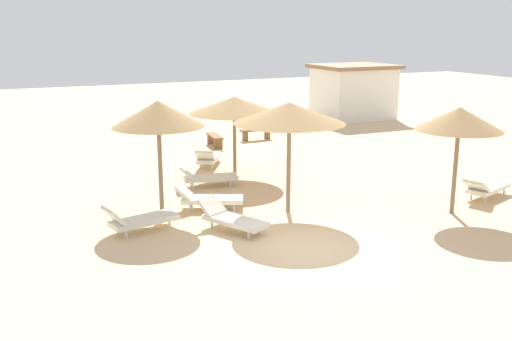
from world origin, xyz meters
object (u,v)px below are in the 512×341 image
Objects in this scene: lounger_6 at (208,157)px; beach_cabana at (353,91)px; parasol_0 at (158,114)px; lounger_4 at (231,218)px; parasol_3 at (459,119)px; lounger_3 at (486,188)px; parasol_4 at (289,113)px; bench_0 at (215,138)px; lounger_0 at (207,198)px; lounger_5 at (139,220)px; bench_1 at (256,132)px; parasol_1 at (234,105)px; lounger_1 at (206,177)px.

beach_cabana is at bearing 33.91° from lounger_6.
parasol_0 is 1.57× the size of lounger_4.
parasol_3 reaches higher than lounger_3.
parasol_4 is 9.65m from bench_0.
parasol_0 is 9.84m from lounger_3.
bench_0 is at bearing 68.29° from lounger_0.
lounger_3 is 1.02× the size of lounger_5.
lounger_0 is at bearing -110.11° from lounger_6.
parasol_4 is at bearing -109.52° from bench_1.
parasol_4 is at bearing 21.04° from lounger_4.
bench_0 is at bearing -163.95° from bench_1.
parasol_3 is 1.49× the size of lounger_5.
beach_cabana is at bearing 40.69° from parasol_0.
parasol_3 reaches higher than lounger_4.
lounger_6 is (3.97, 5.95, -0.00)m from lounger_5.
lounger_0 reaches higher than lounger_4.
parasol_3 is at bearing -58.29° from parasol_1.
lounger_3 is 11.50m from bench_0.
lounger_1 is at bearing -125.79° from bench_1.
lounger_5 is 1.00× the size of lounger_6.
parasol_1 reaches higher than lounger_6.
parasol_3 reaches higher than lounger_5.
lounger_6 is (1.79, 4.88, -0.00)m from lounger_0.
lounger_4 is (-7.98, 0.47, 0.00)m from lounger_3.
parasol_4 is at bearing 154.25° from parasol_3.
lounger_0 is at bearing -121.91° from bench_1.
lounger_3 is at bearing -15.51° from parasol_0.
parasol_4 is 1.54× the size of lounger_4.
parasol_1 is at bearing 56.13° from lounger_0.
bench_1 is (5.45, 8.76, 0.03)m from lounger_0.
beach_cabana is (10.78, 9.19, -0.94)m from parasol_1.
parasol_1 is at bearing 44.53° from lounger_5.
lounger_6 is at bearing 117.81° from parasol_3.
parasol_3 reaches higher than bench_1.
parasol_4 is (-4.04, 1.95, 0.14)m from parasol_3.
parasol_3 reaches higher than lounger_1.
lounger_4 is at bearing 168.95° from parasol_3.
parasol_4 reaches higher than lounger_6.
beach_cabana is at bearing 39.75° from lounger_1.
lounger_6 is 13.44m from beach_cabana.
lounger_0 is at bearing -136.25° from beach_cabana.
parasol_3 is 0.97× the size of parasol_4.
parasol_0 reaches higher than lounger_4.
lounger_4 is (-6.04, 1.18, -2.28)m from parasol_3.
lounger_0 is 2.38m from lounger_1.
lounger_5 is 1.29× the size of bench_1.
parasol_1 is (3.38, 2.99, -0.32)m from parasol_0.
bench_1 is at bearing 52.15° from lounger_5.
lounger_6 is 1.29× the size of bench_1.
lounger_3 is (5.98, -1.24, -2.42)m from parasol_4.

